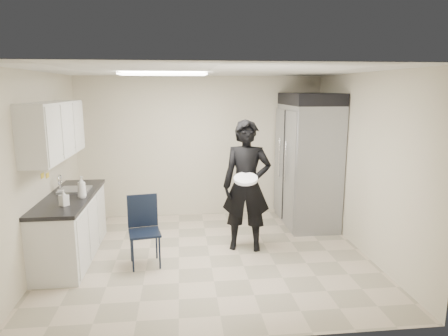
{
  "coord_description": "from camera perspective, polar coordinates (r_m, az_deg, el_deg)",
  "views": [
    {
      "loc": [
        -0.38,
        -5.39,
        2.37
      ],
      "look_at": [
        0.23,
        0.2,
        1.25
      ],
      "focal_mm": 32.0,
      "sensor_mm": 36.0,
      "label": 1
    }
  ],
  "objects": [
    {
      "name": "soap_bottle_a",
      "position": [
        5.76,
        -19.68,
        -2.57
      ],
      "size": [
        0.16,
        0.16,
        0.3
      ],
      "primitive_type": "imported",
      "rotation": [
        0.0,
        0.0,
        0.73
      ],
      "color": "white",
      "rests_on": "countertop"
    },
    {
      "name": "faucet",
      "position": [
        6.25,
        -22.38,
        -2.1
      ],
      "size": [
        0.02,
        0.02,
        0.24
      ],
      "primitive_type": "cylinder",
      "color": "silver",
      "rests_on": "countertop"
    },
    {
      "name": "soap_bottle_b",
      "position": [
        5.46,
        -21.93,
        -3.95
      ],
      "size": [
        0.13,
        0.13,
        0.21
      ],
      "primitive_type": "imported",
      "rotation": [
        0.0,
        0.0,
        -0.63
      ],
      "color": "#9D9DA8",
      "rests_on": "countertop"
    },
    {
      "name": "sink",
      "position": [
        6.23,
        -20.51,
        -3.42
      ],
      "size": [
        0.42,
        0.4,
        0.14
      ],
      "primitive_type": "cube",
      "color": "gray",
      "rests_on": "countertop"
    },
    {
      "name": "right_wall",
      "position": [
        6.1,
        19.41,
        0.49
      ],
      "size": [
        0.0,
        4.0,
        4.0
      ],
      "primitive_type": "plane",
      "rotation": [
        1.57,
        0.0,
        -1.57
      ],
      "color": "beige",
      "rests_on": "floor"
    },
    {
      "name": "towel_dispenser",
      "position": [
        7.01,
        -20.84,
        4.37
      ],
      "size": [
        0.22,
        0.3,
        0.35
      ],
      "primitive_type": "cube",
      "color": "black",
      "rests_on": "left_wall"
    },
    {
      "name": "commercial_fridge",
      "position": [
        7.15,
        11.86,
        0.37
      ],
      "size": [
        0.8,
        1.35,
        2.1
      ],
      "primitive_type": "cube",
      "color": "gray",
      "rests_on": "floor"
    },
    {
      "name": "left_wall",
      "position": [
        5.81,
        -24.93,
        -0.44
      ],
      "size": [
        0.0,
        4.0,
        4.0
      ],
      "primitive_type": "plane",
      "rotation": [
        1.57,
        0.0,
        1.57
      ],
      "color": "beige",
      "rests_on": "floor"
    },
    {
      "name": "folding_chair",
      "position": [
        5.55,
        -11.29,
        -9.08
      ],
      "size": [
        0.48,
        0.48,
        0.92
      ],
      "primitive_type": "cube",
      "rotation": [
        0.0,
        0.0,
        0.18
      ],
      "color": "black",
      "rests_on": "floor"
    },
    {
      "name": "ceiling",
      "position": [
        5.41,
        -2.29,
        13.67
      ],
      "size": [
        4.5,
        4.5,
        0.0
      ],
      "primitive_type": "plane",
      "rotation": [
        3.14,
        0.0,
        0.0
      ],
      "color": "silver",
      "rests_on": "back_wall"
    },
    {
      "name": "notice_sticker_left",
      "position": [
        5.91,
        -24.5,
        -1.0
      ],
      "size": [
        0.0,
        0.12,
        0.07
      ],
      "primitive_type": "cube",
      "color": "yellow",
      "rests_on": "left_wall"
    },
    {
      "name": "fridge_compressor",
      "position": [
        7.03,
        12.24,
        9.62
      ],
      "size": [
        0.8,
        1.35,
        0.2
      ],
      "primitive_type": "cube",
      "color": "black",
      "rests_on": "commercial_fridge"
    },
    {
      "name": "floor",
      "position": [
        5.9,
        -2.09,
        -12.43
      ],
      "size": [
        4.5,
        4.5,
        0.0
      ],
      "primitive_type": "plane",
      "color": "#B6A58F",
      "rests_on": "ground"
    },
    {
      "name": "back_wall",
      "position": [
        7.48,
        -3.3,
        3.01
      ],
      "size": [
        4.5,
        0.0,
        4.5
      ],
      "primitive_type": "plane",
      "rotation": [
        1.57,
        0.0,
        0.0
      ],
      "color": "beige",
      "rests_on": "floor"
    },
    {
      "name": "man_tuxedo",
      "position": [
        5.88,
        3.24,
        -2.56
      ],
      "size": [
        0.8,
        0.62,
        1.94
      ],
      "primitive_type": "imported",
      "rotation": [
        0.0,
        0.0,
        -0.22
      ],
      "color": "black",
      "rests_on": "floor"
    },
    {
      "name": "ceiling_panel",
      "position": [
        5.8,
        -8.66,
        13.1
      ],
      "size": [
        1.2,
        0.6,
        0.02
      ],
      "primitive_type": "cube",
      "color": "white",
      "rests_on": "ceiling"
    },
    {
      "name": "upper_cabinets",
      "position": [
        5.87,
        -23.12,
        5.02
      ],
      "size": [
        0.35,
        1.8,
        0.75
      ],
      "primitive_type": "cube",
      "color": "silver",
      "rests_on": "left_wall"
    },
    {
      "name": "lower_counter",
      "position": [
        6.12,
        -20.97,
        -8.0
      ],
      "size": [
        0.6,
        1.9,
        0.86
      ],
      "primitive_type": "cube",
      "color": "silver",
      "rests_on": "floor"
    },
    {
      "name": "notice_sticker_right",
      "position": [
        6.11,
        -23.9,
        -0.97
      ],
      "size": [
        0.0,
        0.12,
        0.07
      ],
      "primitive_type": "cube",
      "color": "yellow",
      "rests_on": "left_wall"
    },
    {
      "name": "countertop",
      "position": [
        6.0,
        -21.28,
        -3.88
      ],
      "size": [
        0.64,
        1.95,
        0.05
      ],
      "primitive_type": "cube",
      "color": "black",
      "rests_on": "lower_counter"
    },
    {
      "name": "bucket_lid",
      "position": [
        5.6,
        3.12,
        -1.57
      ],
      "size": [
        0.4,
        0.4,
        0.04
      ],
      "primitive_type": "cylinder",
      "rotation": [
        0.0,
        0.0,
        -0.22
      ],
      "color": "white",
      "rests_on": "man_tuxedo"
    }
  ]
}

